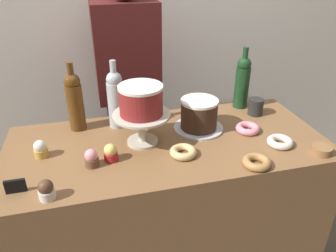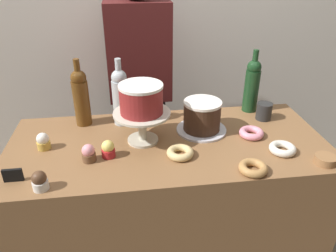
# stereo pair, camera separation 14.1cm
# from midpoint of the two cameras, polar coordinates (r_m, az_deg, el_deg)

# --- Properties ---
(back_wall) EXTENTS (6.00, 0.05, 2.60)m
(back_wall) POSITION_cam_midpoint_polar(r_m,az_deg,el_deg) (2.14, -8.21, 19.22)
(back_wall) COLOR silver
(back_wall) RESTS_ON ground_plane
(display_counter) EXTENTS (1.41, 0.63, 0.88)m
(display_counter) POSITION_cam_midpoint_polar(r_m,az_deg,el_deg) (1.72, -2.43, -15.57)
(display_counter) COLOR brown
(display_counter) RESTS_ON ground_plane
(cake_stand_pedestal) EXTENTS (0.25, 0.25, 0.14)m
(cake_stand_pedestal) POSITION_cam_midpoint_polar(r_m,az_deg,el_deg) (1.40, -7.47, 0.47)
(cake_stand_pedestal) COLOR beige
(cake_stand_pedestal) RESTS_ON display_counter
(white_layer_cake) EXTENTS (0.19, 0.19, 0.13)m
(white_layer_cake) POSITION_cam_midpoint_polar(r_m,az_deg,el_deg) (1.36, -7.75, 4.49)
(white_layer_cake) COLOR maroon
(white_layer_cake) RESTS_ON cake_stand_pedestal
(silver_serving_platter) EXTENTS (0.23, 0.23, 0.01)m
(silver_serving_platter) POSITION_cam_midpoint_polar(r_m,az_deg,el_deg) (1.55, 2.76, -0.40)
(silver_serving_platter) COLOR silver
(silver_serving_platter) RESTS_ON display_counter
(chocolate_round_cake) EXTENTS (0.17, 0.17, 0.14)m
(chocolate_round_cake) POSITION_cam_midpoint_polar(r_m,az_deg,el_deg) (1.51, 2.83, 2.10)
(chocolate_round_cake) COLOR #3D2619
(chocolate_round_cake) RESTS_ON silver_serving_platter
(wine_bottle_clear) EXTENTS (0.08, 0.08, 0.33)m
(wine_bottle_clear) POSITION_cam_midpoint_polar(r_m,az_deg,el_deg) (1.55, -11.78, 4.73)
(wine_bottle_clear) COLOR #B2BCC1
(wine_bottle_clear) RESTS_ON display_counter
(wine_bottle_green) EXTENTS (0.08, 0.08, 0.33)m
(wine_bottle_green) POSITION_cam_midpoint_polar(r_m,az_deg,el_deg) (1.75, 10.66, 7.65)
(wine_bottle_green) COLOR #193D1E
(wine_bottle_green) RESTS_ON display_counter
(wine_bottle_amber) EXTENTS (0.08, 0.08, 0.33)m
(wine_bottle_amber) POSITION_cam_midpoint_polar(r_m,az_deg,el_deg) (1.57, -18.55, 4.19)
(wine_bottle_amber) COLOR #5B3814
(wine_bottle_amber) RESTS_ON display_counter
(cupcake_vanilla) EXTENTS (0.06, 0.06, 0.07)m
(cupcake_vanilla) POSITION_cam_midpoint_polar(r_m,az_deg,el_deg) (1.45, -24.08, -3.80)
(cupcake_vanilla) COLOR gold
(cupcake_vanilla) RESTS_ON display_counter
(cupcake_chocolate) EXTENTS (0.06, 0.06, 0.07)m
(cupcake_chocolate) POSITION_cam_midpoint_polar(r_m,az_deg,el_deg) (1.22, -23.76, -10.36)
(cupcake_chocolate) COLOR white
(cupcake_chocolate) RESTS_ON display_counter
(cupcake_strawberry) EXTENTS (0.06, 0.06, 0.07)m
(cupcake_strawberry) POSITION_cam_midpoint_polar(r_m,az_deg,el_deg) (1.32, -16.27, -5.55)
(cupcake_strawberry) COLOR brown
(cupcake_strawberry) RESTS_ON display_counter
(cupcake_lemon) EXTENTS (0.06, 0.06, 0.07)m
(cupcake_lemon) POSITION_cam_midpoint_polar(r_m,az_deg,el_deg) (1.34, -13.01, -4.70)
(cupcake_lemon) COLOR red
(cupcake_lemon) RESTS_ON display_counter
(donut_sugar) EXTENTS (0.11, 0.11, 0.03)m
(donut_sugar) POSITION_cam_midpoint_polar(r_m,az_deg,el_deg) (1.47, 16.51, -2.76)
(donut_sugar) COLOR silver
(donut_sugar) RESTS_ON display_counter
(donut_maple) EXTENTS (0.11, 0.11, 0.03)m
(donut_maple) POSITION_cam_midpoint_polar(r_m,az_deg,el_deg) (1.31, 12.35, -6.33)
(donut_maple) COLOR #B27F47
(donut_maple) RESTS_ON display_counter
(donut_pink) EXTENTS (0.11, 0.11, 0.03)m
(donut_pink) POSITION_cam_midpoint_polar(r_m,az_deg,el_deg) (1.55, 11.33, -0.53)
(donut_pink) COLOR pink
(donut_pink) RESTS_ON display_counter
(donut_glazed) EXTENTS (0.11, 0.11, 0.03)m
(donut_glazed) POSITION_cam_midpoint_polar(r_m,az_deg,el_deg) (1.34, -0.32, -4.65)
(donut_glazed) COLOR #E0C17F
(donut_glazed) RESTS_ON display_counter
(cookie_stack) EXTENTS (0.08, 0.08, 0.03)m
(cookie_stack) POSITION_cam_midpoint_polar(r_m,az_deg,el_deg) (1.47, 22.90, -3.96)
(cookie_stack) COLOR olive
(cookie_stack) RESTS_ON display_counter
(price_sign_chalkboard) EXTENTS (0.07, 0.01, 0.05)m
(price_sign_chalkboard) POSITION_cam_midpoint_polar(r_m,az_deg,el_deg) (1.30, -28.11, -9.41)
(price_sign_chalkboard) COLOR black
(price_sign_chalkboard) RESTS_ON display_counter
(coffee_cup_ceramic) EXTENTS (0.08, 0.08, 0.08)m
(coffee_cup_ceramic) POSITION_cam_midpoint_polar(r_m,az_deg,el_deg) (1.71, 12.90, 3.26)
(coffee_cup_ceramic) COLOR #282828
(coffee_cup_ceramic) RESTS_ON display_counter
(barista_figure) EXTENTS (0.36, 0.22, 1.60)m
(barista_figure) POSITION_cam_midpoint_polar(r_m,az_deg,el_deg) (2.00, -8.77, 4.66)
(barista_figure) COLOR black
(barista_figure) RESTS_ON ground_plane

